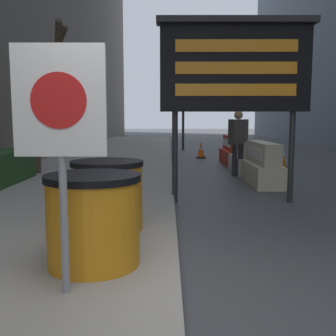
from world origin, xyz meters
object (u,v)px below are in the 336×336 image
(traffic_cone_near, at_px, (202,150))
(traffic_light_near_curb, at_px, (185,92))
(barrel_drum_middle, at_px, (109,195))
(traffic_cone_far, at_px, (283,157))
(jersey_barrier_cream, at_px, (264,166))
(jersey_barrier_white, at_px, (246,158))
(traffic_cone_mid, at_px, (250,155))
(message_board, at_px, (236,67))
(pedestrian_worker, at_px, (240,138))
(barrel_drum_foreground, at_px, (95,219))
(jersey_barrier_red_striped, at_px, (234,152))
(warning_sign, at_px, (62,120))

(traffic_cone_near, relative_size, traffic_light_near_curb, 0.17)
(barrel_drum_middle, bearing_deg, traffic_cone_far, 60.03)
(jersey_barrier_cream, bearing_deg, jersey_barrier_white, 90.00)
(jersey_barrier_cream, xyz_separation_m, traffic_cone_mid, (0.29, 2.94, -0.03))
(message_board, bearing_deg, pedestrian_worker, 78.58)
(jersey_barrier_white, distance_m, pedestrian_worker, 0.96)
(traffic_cone_far, height_order, traffic_light_near_curb, traffic_light_near_curb)
(jersey_barrier_white, height_order, traffic_cone_far, jersey_barrier_white)
(jersey_barrier_white, height_order, traffic_cone_mid, jersey_barrier_white)
(jersey_barrier_white, bearing_deg, message_board, -103.91)
(barrel_drum_middle, relative_size, jersey_barrier_cream, 0.47)
(traffic_cone_near, height_order, traffic_cone_far, traffic_cone_far)
(barrel_drum_foreground, bearing_deg, message_board, 61.52)
(jersey_barrier_red_striped, relative_size, traffic_cone_far, 2.71)
(warning_sign, bearing_deg, barrel_drum_middle, 88.11)
(barrel_drum_middle, relative_size, traffic_cone_far, 1.26)
(jersey_barrier_white, distance_m, traffic_cone_far, 1.69)
(jersey_barrier_white, bearing_deg, traffic_cone_near, 101.80)
(warning_sign, bearing_deg, pedestrian_worker, 70.35)
(jersey_barrier_cream, bearing_deg, pedestrian_worker, 103.21)
(barrel_drum_foreground, xyz_separation_m, barrel_drum_middle, (-0.05, 1.15, 0.00))
(jersey_barrier_cream, height_order, jersey_barrier_red_striped, jersey_barrier_cream)
(jersey_barrier_cream, xyz_separation_m, jersey_barrier_red_striped, (-0.00, 4.06, -0.01))
(message_board, bearing_deg, jersey_barrier_white, 76.09)
(warning_sign, xyz_separation_m, traffic_cone_mid, (3.17, 8.78, -1.05))
(barrel_drum_foreground, bearing_deg, warning_sign, -100.01)
(pedestrian_worker, bearing_deg, jersey_barrier_red_striped, -118.94)
(jersey_barrier_cream, distance_m, traffic_cone_mid, 2.96)
(jersey_barrier_cream, xyz_separation_m, jersey_barrier_white, (-0.00, 2.02, -0.03))
(pedestrian_worker, bearing_deg, jersey_barrier_white, -137.44)
(traffic_cone_far, xyz_separation_m, traffic_light_near_curb, (-2.69, 6.97, 2.42))
(traffic_cone_mid, bearing_deg, barrel_drum_middle, -113.90)
(jersey_barrier_red_striped, height_order, pedestrian_worker, pedestrian_worker)
(traffic_light_near_curb, bearing_deg, traffic_cone_mid, -76.73)
(message_board, relative_size, traffic_cone_far, 4.55)
(barrel_drum_middle, distance_m, traffic_cone_far, 8.28)
(traffic_cone_far, bearing_deg, warning_sign, -115.17)
(jersey_barrier_cream, bearing_deg, barrel_drum_middle, -124.61)
(jersey_barrier_cream, xyz_separation_m, traffic_cone_near, (-0.86, 6.12, -0.11))
(barrel_drum_middle, bearing_deg, traffic_cone_near, 79.09)
(warning_sign, relative_size, traffic_cone_far, 2.70)
(barrel_drum_middle, relative_size, pedestrian_worker, 0.52)
(barrel_drum_foreground, xyz_separation_m, pedestrian_worker, (2.46, 6.59, 0.44))
(jersey_barrier_red_striped, xyz_separation_m, traffic_light_near_curb, (-1.38, 5.98, 2.35))
(barrel_drum_foreground, xyz_separation_m, traffic_cone_mid, (3.07, 8.18, -0.16))
(warning_sign, relative_size, traffic_cone_near, 2.92)
(jersey_barrier_cream, xyz_separation_m, pedestrian_worker, (-0.32, 1.34, 0.57))
(jersey_barrier_red_striped, height_order, traffic_cone_far, jersey_barrier_red_striped)
(traffic_cone_mid, height_order, traffic_cone_far, traffic_cone_mid)
(traffic_cone_mid, height_order, traffic_light_near_curb, traffic_light_near_curb)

